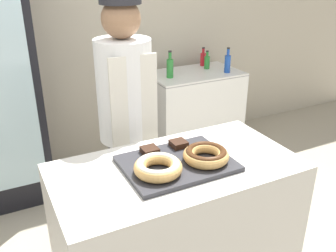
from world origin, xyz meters
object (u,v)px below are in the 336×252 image
at_px(bottle_red, 203,59).
at_px(bottle_blue, 228,63).
at_px(donut_chocolate_glaze, 206,154).
at_px(bottle_green_b, 170,67).
at_px(brownie_back_right, 179,144).
at_px(chest_freezer, 193,112).
at_px(serving_tray, 177,163).
at_px(baker_person, 127,124).
at_px(donut_light_glaze, 158,167).
at_px(brownie_back_left, 150,150).
at_px(bottle_green, 207,62).

xyz_separation_m(bottle_red, bottle_blue, (0.07, -0.35, 0.02)).
xyz_separation_m(donut_chocolate_glaze, bottle_red, (1.22, 2.00, -0.08)).
height_order(donut_chocolate_glaze, bottle_green_b, bottle_green_b).
xyz_separation_m(brownie_back_right, chest_freezer, (1.05, 1.60, -0.57)).
height_order(chest_freezer, bottle_green_b, bottle_green_b).
height_order(serving_tray, brownie_back_right, brownie_back_right).
bearing_deg(baker_person, chest_freezer, 43.37).
xyz_separation_m(donut_light_glaze, brownie_back_left, (0.05, 0.20, -0.02)).
xyz_separation_m(bottle_green_b, bottle_red, (0.53, 0.25, -0.03)).
bearing_deg(bottle_green, bottle_red, 76.21).
relative_size(donut_chocolate_glaze, bottle_green, 1.22).
xyz_separation_m(brownie_back_left, chest_freezer, (1.22, 1.60, -0.57)).
bearing_deg(brownie_back_right, bottle_green, 53.33).
relative_size(serving_tray, brownie_back_left, 6.51).
bearing_deg(serving_tray, baker_person, 92.54).
bearing_deg(bottle_blue, donut_chocolate_glaze, -128.22).
distance_m(brownie_back_left, brownie_back_right, 0.17).
relative_size(brownie_back_left, chest_freezer, 0.09).
relative_size(donut_light_glaze, brownie_back_right, 2.79).
distance_m(serving_tray, brownie_back_right, 0.17).
xyz_separation_m(serving_tray, brownie_back_left, (-0.09, 0.14, 0.03)).
relative_size(donut_chocolate_glaze, baker_person, 0.13).
relative_size(baker_person, bottle_green_b, 6.75).
bearing_deg(brownie_back_right, bottle_blue, 47.07).
distance_m(brownie_back_left, bottle_blue, 2.10).
bearing_deg(donut_light_glaze, chest_freezer, 54.76).
height_order(baker_person, bottle_green_b, baker_person).
bearing_deg(brownie_back_right, donut_light_glaze, -137.49).
bearing_deg(chest_freezer, bottle_green_b, -171.05).
bearing_deg(serving_tray, bottle_red, 54.96).
height_order(serving_tray, brownie_back_left, brownie_back_left).
bearing_deg(serving_tray, brownie_back_right, 58.75).
relative_size(brownie_back_right, bottle_blue, 0.33).
bearing_deg(serving_tray, donut_light_glaze, -156.00).
xyz_separation_m(brownie_back_left, bottle_blue, (1.52, 1.45, -0.04)).
bearing_deg(brownie_back_right, donut_chocolate_glaze, -76.74).
height_order(baker_person, chest_freezer, baker_person).
height_order(brownie_back_left, bottle_green, bottle_green).
bearing_deg(bottle_green, baker_person, -139.19).
distance_m(serving_tray, bottle_green, 2.24).
height_order(bottle_green, bottle_red, bottle_red).
bearing_deg(donut_light_glaze, brownie_back_right, 42.51).
bearing_deg(brownie_back_right, serving_tray, -121.25).
xyz_separation_m(brownie_back_left, baker_person, (0.06, 0.50, -0.06)).
distance_m(serving_tray, donut_light_glaze, 0.15).
bearing_deg(bottle_green, brownie_back_left, -130.31).
height_order(brownie_back_left, brownie_back_right, same).
bearing_deg(donut_chocolate_glaze, donut_light_glaze, 180.00).
height_order(donut_light_glaze, chest_freezer, donut_light_glaze).
distance_m(serving_tray, bottle_green_b, 1.88).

